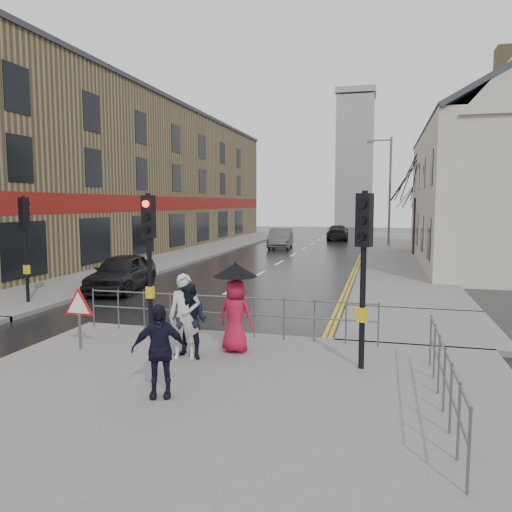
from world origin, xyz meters
The scene contains 23 objects.
ground centered at (0.00, 0.00, 0.00)m, with size 120.00×120.00×0.00m, color black.
near_pavement centered at (3.00, -3.50, 0.07)m, with size 10.00×9.00×0.14m, color #605E5B.
left_pavement centered at (-6.50, 23.00, 0.07)m, with size 4.00×44.00×0.14m, color #605E5B.
right_pavement centered at (6.50, 25.00, 0.07)m, with size 4.00×40.00×0.14m, color #605E5B.
pavement_bridge_right centered at (6.50, 3.00, 0.07)m, with size 4.00×4.20×0.14m, color #605E5B.
building_left_terrace centered at (-12.00, 22.00, 5.00)m, with size 8.00×42.00×10.00m, color olive.
church_tower centered at (1.50, 62.00, 9.00)m, with size 5.00×5.00×18.00m, color gray.
traffic_signal_near_left centered at (0.20, 0.20, 2.46)m, with size 0.28×0.27×3.40m.
traffic_signal_near_right centered at (5.20, -1.00, 2.46)m, with size 0.34×0.33×3.40m.
traffic_signal_far_left centered at (-5.50, 3.00, 2.46)m, with size 0.34×0.33×3.40m.
guard_railing_front centered at (1.95, 0.60, 0.86)m, with size 7.14×0.04×1.00m.
guard_railing_side centered at (6.50, -2.75, 0.84)m, with size 0.04×4.54×1.00m.
warning_sign centered at (-0.80, -1.21, 1.04)m, with size 0.80×0.07×1.35m.
street_lamp centered at (5.82, 28.00, 4.71)m, with size 1.83×0.25×8.00m.
tree_near centered at (7.50, 22.00, 5.14)m, with size 2.40×2.40×6.58m.
tree_far centered at (8.00, 30.00, 4.42)m, with size 2.40×2.40×5.64m.
pedestrian_a centered at (1.66, -1.24, 1.01)m, with size 0.63×0.42×1.74m, color #B5B5B1.
pedestrian_b centered at (1.78, -1.24, 0.92)m, with size 0.76×0.59×1.56m, color black.
pedestrian_with_umbrella centered at (2.55, -0.56, 1.22)m, with size 0.96×0.96×1.90m.
pedestrian_d centered at (2.05, -3.26, 0.91)m, with size 0.90×0.38×1.54m, color black.
car_parked centered at (-4.00, 6.31, 0.70)m, with size 1.65×4.11×1.40m, color black.
car_mid centered at (-1.77, 25.62, 0.73)m, with size 1.55×4.44×1.46m, color #484B4D.
car_far centered at (1.62, 34.85, 0.68)m, with size 1.90×4.68×1.36m, color black.
Camera 1 is at (5.53, -10.54, 3.30)m, focal length 35.00 mm.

